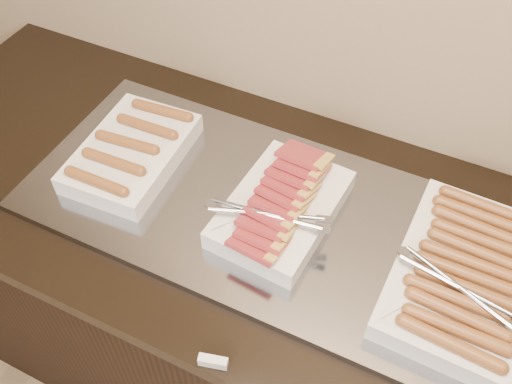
# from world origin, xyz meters

# --- Properties ---
(counter) EXTENTS (2.06, 0.76, 0.90)m
(counter) POSITION_xyz_m (0.00, 2.13, 0.45)
(counter) COLOR black
(counter) RESTS_ON ground
(warming_tray) EXTENTS (1.20, 0.50, 0.02)m
(warming_tray) POSITION_xyz_m (0.02, 2.13, 0.91)
(warming_tray) COLOR gray
(warming_tray) RESTS_ON counter
(dish_left) EXTENTS (0.23, 0.33, 0.07)m
(dish_left) POSITION_xyz_m (-0.38, 2.13, 0.95)
(dish_left) COLOR silver
(dish_left) RESTS_ON warming_tray
(dish_center) EXTENTS (0.27, 0.34, 0.10)m
(dish_center) POSITION_xyz_m (0.01, 2.13, 0.96)
(dish_center) COLOR silver
(dish_center) RESTS_ON warming_tray
(dish_right) EXTENTS (0.28, 0.41, 0.08)m
(dish_right) POSITION_xyz_m (0.41, 2.13, 0.95)
(dish_right) COLOR silver
(dish_right) RESTS_ON warming_tray
(label_holder) EXTENTS (0.06, 0.03, 0.02)m
(label_holder) POSITION_xyz_m (0.03, 1.77, 0.91)
(label_holder) COLOR silver
(label_holder) RESTS_ON counter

